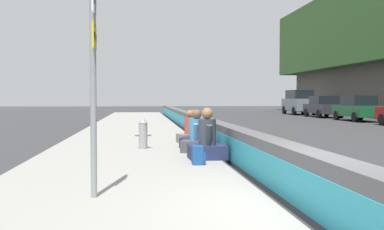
# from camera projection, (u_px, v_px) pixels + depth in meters

# --- Properties ---
(ground_plane) EXTENTS (160.00, 160.00, 0.00)m
(ground_plane) POSITION_uv_depth(u_px,v_px,m) (318.00, 219.00, 5.99)
(ground_plane) COLOR #353538
(ground_plane) RESTS_ON ground
(sidewalk_strip) EXTENTS (80.00, 4.40, 0.14)m
(sidewalk_strip) POSITION_uv_depth(u_px,v_px,m) (111.00, 220.00, 5.70)
(sidewalk_strip) COLOR gray
(sidewalk_strip) RESTS_ON ground_plane
(jersey_barrier) EXTENTS (76.00, 0.45, 0.85)m
(jersey_barrier) POSITION_uv_depth(u_px,v_px,m) (318.00, 186.00, 5.98)
(jersey_barrier) COLOR #545456
(jersey_barrier) RESTS_ON ground_plane
(route_sign_post) EXTENTS (0.44, 0.09, 3.60)m
(route_sign_post) POSITION_uv_depth(u_px,v_px,m) (93.00, 51.00, 6.58)
(route_sign_post) COLOR gray
(route_sign_post) RESTS_ON sidewalk_strip
(fire_hydrant) EXTENTS (0.26, 0.46, 0.88)m
(fire_hydrant) POSITION_uv_depth(u_px,v_px,m) (143.00, 133.00, 13.02)
(fire_hydrant) COLOR gray
(fire_hydrant) RESTS_ON sidewalk_strip
(seated_person_foreground) EXTENTS (0.77, 0.88, 1.20)m
(seated_person_foreground) POSITION_uv_depth(u_px,v_px,m) (207.00, 143.00, 10.84)
(seated_person_foreground) COLOR #23284C
(seated_person_foreground) RESTS_ON sidewalk_strip
(seated_person_middle) EXTENTS (0.84, 0.93, 1.12)m
(seated_person_middle) POSITION_uv_depth(u_px,v_px,m) (197.00, 139.00, 12.21)
(seated_person_middle) COLOR #424247
(seated_person_middle) RESTS_ON sidewalk_strip
(seated_person_rear) EXTENTS (0.88, 0.95, 1.09)m
(seated_person_rear) POSITION_uv_depth(u_px,v_px,m) (195.00, 135.00, 13.35)
(seated_person_rear) COLOR #23284C
(seated_person_rear) RESTS_ON sidewalk_strip
(seated_person_far) EXTENTS (0.78, 0.87, 1.04)m
(seated_person_far) POSITION_uv_depth(u_px,v_px,m) (190.00, 132.00, 14.71)
(seated_person_far) COLOR #706651
(seated_person_far) RESTS_ON sidewalk_strip
(backpack) EXTENTS (0.32, 0.28, 0.40)m
(backpack) POSITION_uv_depth(u_px,v_px,m) (198.00, 155.00, 9.93)
(backpack) COLOR navy
(backpack) RESTS_ON sidewalk_strip
(parked_car_midline) EXTENTS (4.52, 1.99, 1.71)m
(parked_car_midline) POSITION_uv_depth(u_px,v_px,m) (358.00, 108.00, 31.06)
(parked_car_midline) COLOR #145128
(parked_car_midline) RESTS_ON ground_plane
(parked_car_far) EXTENTS (4.53, 2.00, 1.71)m
(parked_car_far) POSITION_uv_depth(u_px,v_px,m) (323.00, 107.00, 37.09)
(parked_car_far) COLOR #28282D
(parked_car_far) RESTS_ON ground_plane
(parked_car_farther) EXTENTS (4.84, 2.15, 2.28)m
(parked_car_farther) POSITION_uv_depth(u_px,v_px,m) (299.00, 102.00, 43.06)
(parked_car_farther) COLOR slate
(parked_car_farther) RESTS_ON ground_plane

